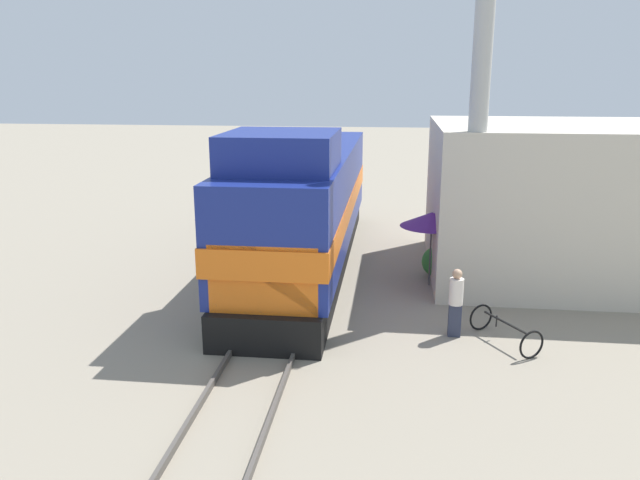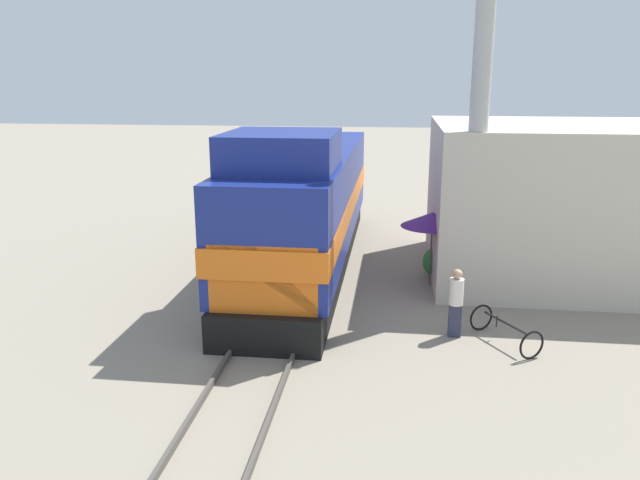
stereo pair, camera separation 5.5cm
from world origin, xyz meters
name	(u,v)px [view 2 (the right image)]	position (x,y,z in m)	size (l,w,h in m)	color
ground_plane	(291,297)	(0.00, 0.00, 0.00)	(120.00, 120.00, 0.00)	gray
rail_near	(267,293)	(-0.72, 0.00, 0.07)	(0.08, 28.46, 0.15)	#4C4742
rail_far	(316,295)	(0.72, 0.00, 0.07)	(0.08, 28.46, 0.15)	#4C4742
locomotive	(305,208)	(0.00, 2.67, 2.03)	(2.97, 14.14, 4.76)	black
utility_pole	(481,86)	(4.94, 0.18, 5.85)	(1.80, 0.50, 11.61)	#B2B2AD
vendor_umbrella	(432,219)	(3.96, 1.53, 2.03)	(1.86, 1.86, 2.24)	#4C4C4C
billboard_sign	(499,181)	(6.49, 5.93, 2.48)	(2.25, 0.12, 3.26)	#595959
shrub_cluster	(438,262)	(4.24, 2.42, 0.48)	(0.95, 0.95, 0.95)	#388C38
person_bystander	(456,300)	(4.38, -2.22, 0.92)	(0.34, 0.34, 1.69)	#2D3347
bicycle	(505,330)	(5.52, -2.54, 0.35)	(1.51, 1.91, 0.67)	black
building_block_distant	(577,201)	(8.46, 3.28, 2.35)	(8.81, 6.82, 4.70)	beige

